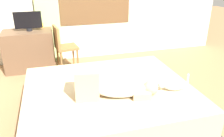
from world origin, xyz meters
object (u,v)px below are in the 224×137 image
object	(u,v)px
tv_monitor	(28,21)
chair_by_desk	(63,45)
desk	(30,50)
bed	(109,102)
person_lying	(113,87)
cup	(42,25)
cat	(173,85)

from	to	relation	value
tv_monitor	chair_by_desk	bearing A→B (deg)	-28.05
desk	chair_by_desk	bearing A→B (deg)	-26.18
bed	tv_monitor	world-z (taller)	tv_monitor
person_lying	bed	bearing A→B (deg)	87.38
desk	cup	bearing A→B (deg)	37.28
cat	tv_monitor	xyz separation A→B (m)	(-1.70, 2.25, 0.40)
desk	tv_monitor	size ratio (longest dim) A/B	1.87
bed	person_lying	distance (m)	0.41
cat	chair_by_desk	bearing A→B (deg)	120.40
cup	bed	bearing A→B (deg)	-70.44
person_lying	tv_monitor	xyz separation A→B (m)	(-0.98, 2.19, 0.36)
cat	cup	bearing A→B (deg)	121.22
desk	cat	bearing A→B (deg)	-52.09
desk	tv_monitor	world-z (taller)	tv_monitor
desk	bed	bearing A→B (deg)	-62.20
cat	desk	world-z (taller)	desk
bed	chair_by_desk	xyz separation A→B (m)	(-0.43, 1.66, 0.29)
bed	desk	distance (m)	2.22
cat	desk	size ratio (longest dim) A/B	0.39
tv_monitor	cup	distance (m)	0.33
desk	chair_by_desk	xyz separation A→B (m)	(0.61, -0.30, 0.14)
person_lying	cup	size ratio (longest dim) A/B	10.80
cat	person_lying	bearing A→B (deg)	175.22
person_lying	desk	xyz separation A→B (m)	(-1.02, 2.19, -0.19)
bed	person_lying	bearing A→B (deg)	-92.62
tv_monitor	cat	bearing A→B (deg)	-52.85
bed	cat	size ratio (longest dim) A/B	5.91
person_lying	chair_by_desk	distance (m)	1.93
bed	tv_monitor	bearing A→B (deg)	116.72
cat	bed	bearing A→B (deg)	158.14
person_lying	tv_monitor	world-z (taller)	tv_monitor
tv_monitor	bed	bearing A→B (deg)	-63.28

